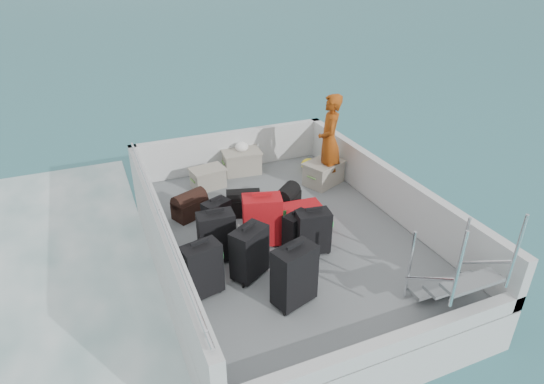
{
  "coord_description": "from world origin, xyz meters",
  "views": [
    {
      "loc": [
        -2.31,
        -5.0,
        4.2
      ],
      "look_at": [
        0.03,
        0.56,
        1.0
      ],
      "focal_mm": 30.0,
      "sensor_mm": 36.0,
      "label": 1
    }
  ],
  "objects_px": {
    "suitcase_1": "(217,237)",
    "passenger": "(329,141)",
    "suitcase_7": "(297,231)",
    "suitcase_8": "(297,218)",
    "suitcase_0": "(202,270)",
    "suitcase_6": "(313,232)",
    "crate_0": "(208,179)",
    "suitcase_3": "(294,276)",
    "suitcase_4": "(250,253)",
    "crate_1": "(242,162)",
    "crate_2": "(242,162)",
    "crate_3": "(323,174)",
    "suitcase_5": "(262,220)",
    "suitcase_2": "(217,219)"
  },
  "relations": [
    {
      "from": "suitcase_8",
      "to": "crate_1",
      "type": "relative_size",
      "value": 1.21
    },
    {
      "from": "crate_0",
      "to": "crate_1",
      "type": "xyz_separation_m",
      "value": [
        0.73,
        0.34,
        0.03
      ]
    },
    {
      "from": "suitcase_1",
      "to": "suitcase_7",
      "type": "bearing_deg",
      "value": -4.17
    },
    {
      "from": "suitcase_0",
      "to": "passenger",
      "type": "bearing_deg",
      "value": 23.25
    },
    {
      "from": "suitcase_3",
      "to": "suitcase_8",
      "type": "relative_size",
      "value": 0.95
    },
    {
      "from": "suitcase_7",
      "to": "crate_3",
      "type": "height_order",
      "value": "suitcase_7"
    },
    {
      "from": "suitcase_3",
      "to": "crate_0",
      "type": "distance_m",
      "value": 3.19
    },
    {
      "from": "crate_0",
      "to": "passenger",
      "type": "height_order",
      "value": "passenger"
    },
    {
      "from": "suitcase_8",
      "to": "crate_2",
      "type": "height_order",
      "value": "crate_2"
    },
    {
      "from": "passenger",
      "to": "suitcase_7",
      "type": "bearing_deg",
      "value": -15.64
    },
    {
      "from": "suitcase_7",
      "to": "suitcase_8",
      "type": "xyz_separation_m",
      "value": [
        0.23,
        0.46,
        -0.11
      ]
    },
    {
      "from": "suitcase_5",
      "to": "crate_3",
      "type": "xyz_separation_m",
      "value": [
        1.65,
        1.28,
        -0.17
      ]
    },
    {
      "from": "suitcase_6",
      "to": "suitcase_7",
      "type": "xyz_separation_m",
      "value": [
        -0.15,
        0.17,
        -0.05
      ]
    },
    {
      "from": "suitcase_0",
      "to": "suitcase_2",
      "type": "relative_size",
      "value": 1.25
    },
    {
      "from": "suitcase_6",
      "to": "passenger",
      "type": "distance_m",
      "value": 2.12
    },
    {
      "from": "crate_1",
      "to": "suitcase_0",
      "type": "bearing_deg",
      "value": -117.14
    },
    {
      "from": "suitcase_3",
      "to": "passenger",
      "type": "relative_size",
      "value": 0.46
    },
    {
      "from": "suitcase_3",
      "to": "suitcase_4",
      "type": "relative_size",
      "value": 1.09
    },
    {
      "from": "suitcase_1",
      "to": "suitcase_8",
      "type": "relative_size",
      "value": 0.89
    },
    {
      "from": "suitcase_0",
      "to": "suitcase_8",
      "type": "bearing_deg",
      "value": 16.04
    },
    {
      "from": "suitcase_2",
      "to": "suitcase_6",
      "type": "xyz_separation_m",
      "value": [
        1.05,
        -0.88,
        0.04
      ]
    },
    {
      "from": "suitcase_0",
      "to": "crate_2",
      "type": "distance_m",
      "value": 3.41
    },
    {
      "from": "suitcase_4",
      "to": "suitcase_5",
      "type": "relative_size",
      "value": 0.94
    },
    {
      "from": "crate_3",
      "to": "crate_0",
      "type": "bearing_deg",
      "value": 161.09
    },
    {
      "from": "suitcase_2",
      "to": "crate_3",
      "type": "relative_size",
      "value": 0.87
    },
    {
      "from": "suitcase_7",
      "to": "crate_2",
      "type": "height_order",
      "value": "suitcase_7"
    },
    {
      "from": "passenger",
      "to": "crate_2",
      "type": "bearing_deg",
      "value": -107.39
    },
    {
      "from": "suitcase_5",
      "to": "crate_0",
      "type": "bearing_deg",
      "value": 112.22
    },
    {
      "from": "suitcase_2",
      "to": "suitcase_5",
      "type": "xyz_separation_m",
      "value": [
        0.52,
        -0.43,
        0.09
      ]
    },
    {
      "from": "suitcase_6",
      "to": "crate_2",
      "type": "distance_m",
      "value": 2.77
    },
    {
      "from": "suitcase_0",
      "to": "crate_1",
      "type": "relative_size",
      "value": 1.06
    },
    {
      "from": "suitcase_7",
      "to": "passenger",
      "type": "relative_size",
      "value": 0.33
    },
    {
      "from": "crate_1",
      "to": "crate_2",
      "type": "bearing_deg",
      "value": 61.27
    },
    {
      "from": "crate_0",
      "to": "passenger",
      "type": "relative_size",
      "value": 0.33
    },
    {
      "from": "suitcase_6",
      "to": "suitcase_7",
      "type": "relative_size",
      "value": 1.18
    },
    {
      "from": "suitcase_7",
      "to": "passenger",
      "type": "height_order",
      "value": "passenger"
    },
    {
      "from": "suitcase_7",
      "to": "crate_3",
      "type": "relative_size",
      "value": 0.83
    },
    {
      "from": "suitcase_5",
      "to": "suitcase_6",
      "type": "distance_m",
      "value": 0.7
    },
    {
      "from": "suitcase_3",
      "to": "crate_1",
      "type": "height_order",
      "value": "suitcase_3"
    },
    {
      "from": "suitcase_1",
      "to": "suitcase_3",
      "type": "xyz_separation_m",
      "value": [
        0.57,
        -1.13,
        0.02
      ]
    },
    {
      "from": "suitcase_4",
      "to": "suitcase_7",
      "type": "xyz_separation_m",
      "value": [
        0.79,
        0.32,
        -0.08
      ]
    },
    {
      "from": "suitcase_4",
      "to": "suitcase_6",
      "type": "height_order",
      "value": "suitcase_4"
    },
    {
      "from": "suitcase_4",
      "to": "suitcase_6",
      "type": "relative_size",
      "value": 1.1
    },
    {
      "from": "suitcase_3",
      "to": "suitcase_4",
      "type": "bearing_deg",
      "value": 96.8
    },
    {
      "from": "crate_1",
      "to": "suitcase_5",
      "type": "bearing_deg",
      "value": -102.42
    },
    {
      "from": "crate_3",
      "to": "suitcase_5",
      "type": "bearing_deg",
      "value": -142.1
    },
    {
      "from": "suitcase_5",
      "to": "suitcase_6",
      "type": "height_order",
      "value": "suitcase_5"
    },
    {
      "from": "suitcase_1",
      "to": "passenger",
      "type": "height_order",
      "value": "passenger"
    },
    {
      "from": "suitcase_6",
      "to": "crate_3",
      "type": "height_order",
      "value": "suitcase_6"
    },
    {
      "from": "suitcase_1",
      "to": "passenger",
      "type": "xyz_separation_m",
      "value": [
        2.38,
        1.37,
        0.45
      ]
    }
  ]
}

